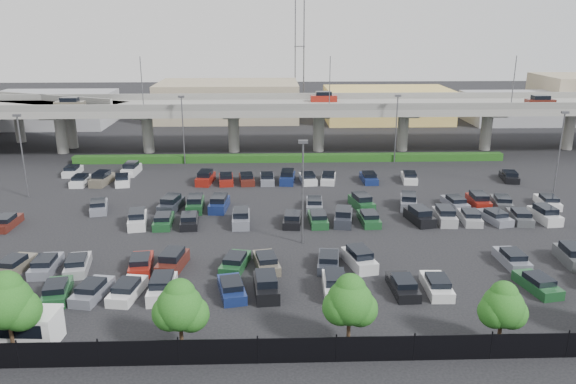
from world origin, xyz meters
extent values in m
plane|color=black|center=(0.00, 0.00, 0.00)|extent=(280.00, 280.00, 0.00)
cube|color=gray|center=(0.00, 32.00, 7.25)|extent=(150.00, 13.00, 1.10)
cube|color=slate|center=(0.00, 25.75, 8.30)|extent=(150.00, 0.50, 1.00)
cube|color=slate|center=(0.00, 38.25, 8.30)|extent=(150.00, 0.50, 1.00)
cylinder|color=gray|center=(-37.00, 32.00, 3.35)|extent=(1.80, 1.80, 6.70)
cube|color=slate|center=(-37.00, 32.00, 6.50)|extent=(2.60, 9.75, 0.50)
cylinder|color=gray|center=(-23.00, 32.00, 3.35)|extent=(1.80, 1.80, 6.70)
cube|color=slate|center=(-23.00, 32.00, 6.50)|extent=(2.60, 9.75, 0.50)
cylinder|color=gray|center=(-9.00, 32.00, 3.35)|extent=(1.80, 1.80, 6.70)
cube|color=slate|center=(-9.00, 32.00, 6.50)|extent=(2.60, 9.75, 0.50)
cylinder|color=gray|center=(5.00, 32.00, 3.35)|extent=(1.80, 1.80, 6.70)
cube|color=slate|center=(5.00, 32.00, 6.50)|extent=(2.60, 9.75, 0.50)
cylinder|color=gray|center=(19.00, 32.00, 3.35)|extent=(1.80, 1.80, 6.70)
cube|color=slate|center=(19.00, 32.00, 6.50)|extent=(2.60, 9.75, 0.50)
cylinder|color=gray|center=(33.00, 32.00, 3.35)|extent=(1.80, 1.80, 6.70)
cube|color=slate|center=(33.00, 32.00, 6.50)|extent=(2.60, 9.75, 0.50)
cylinder|color=gray|center=(47.00, 32.00, 3.35)|extent=(1.80, 1.80, 6.70)
cube|color=slate|center=(47.00, 32.00, 6.50)|extent=(2.60, 9.75, 0.50)
cube|color=#665F4F|center=(-34.00, 29.00, 8.32)|extent=(4.40, 1.82, 1.05)
cube|color=black|center=(-34.00, 29.00, 9.14)|extent=(2.60, 1.60, 0.65)
cube|color=maroon|center=(6.00, 35.00, 8.32)|extent=(4.40, 1.82, 1.05)
cube|color=black|center=(6.00, 35.00, 9.14)|extent=(2.60, 1.60, 0.65)
cube|color=#501C15|center=(40.00, 29.00, 8.32)|extent=(4.40, 1.82, 1.05)
cube|color=black|center=(40.00, 29.00, 9.14)|extent=(2.60, 1.60, 0.65)
cylinder|color=#525257|center=(-22.00, 25.90, 11.80)|extent=(0.14, 0.14, 8.00)
cylinder|color=#525257|center=(6.00, 25.90, 11.80)|extent=(0.14, 0.14, 8.00)
cylinder|color=#525257|center=(34.00, 25.90, 11.80)|extent=(0.14, 0.14, 8.00)
cylinder|color=gray|center=(-47.47, 40.89, 3.35)|extent=(1.60, 1.60, 6.70)
cylinder|color=gray|center=(-36.59, 35.82, 3.35)|extent=(1.60, 1.60, 6.70)
cube|color=#1A4012|center=(0.00, 25.00, 0.55)|extent=(66.00, 1.60, 1.10)
cube|color=black|center=(0.00, -28.00, 0.90)|extent=(70.00, 0.06, 1.80)
cylinder|color=black|center=(-19.00, -28.00, 1.00)|extent=(0.10, 0.10, 2.00)
cylinder|color=black|center=(-14.00, -28.00, 1.00)|extent=(0.10, 0.10, 2.00)
cylinder|color=black|center=(-9.00, -28.00, 1.00)|extent=(0.10, 0.10, 2.00)
cylinder|color=black|center=(-4.00, -28.00, 1.00)|extent=(0.10, 0.10, 2.00)
cylinder|color=black|center=(1.00, -28.00, 1.00)|extent=(0.10, 0.10, 2.00)
cylinder|color=black|center=(6.00, -28.00, 1.00)|extent=(0.10, 0.10, 2.00)
cylinder|color=black|center=(11.00, -28.00, 1.00)|extent=(0.10, 0.10, 2.00)
cylinder|color=black|center=(16.00, -28.00, 1.00)|extent=(0.10, 0.10, 2.00)
cylinder|color=#332316|center=(-20.00, -26.45, 1.09)|extent=(0.26, 0.26, 2.18)
sphere|color=#1B5316|center=(-20.00, -26.45, 3.76)|extent=(3.39, 3.39, 3.39)
sphere|color=#1B5316|center=(-19.21, -26.35, 3.15)|extent=(2.67, 2.67, 2.67)
sphere|color=#1B5316|center=(-19.96, -26.33, 4.73)|extent=(2.30, 2.30, 2.30)
cylinder|color=#332316|center=(-9.00, -26.67, 0.98)|extent=(0.26, 0.26, 1.96)
sphere|color=#1B5316|center=(-9.00, -26.67, 3.37)|extent=(3.04, 3.04, 3.04)
sphere|color=#1B5316|center=(-8.29, -26.57, 2.82)|extent=(2.39, 2.39, 2.39)
sphere|color=#1B5316|center=(-9.60, -26.75, 3.04)|extent=(2.39, 2.39, 2.39)
sphere|color=#1B5316|center=(-8.96, -26.55, 4.24)|extent=(2.06, 2.06, 2.06)
cylinder|color=#332316|center=(2.00, -26.39, 0.99)|extent=(0.26, 0.26, 1.97)
sphere|color=#1B5316|center=(2.00, -26.39, 3.39)|extent=(3.07, 3.07, 3.07)
sphere|color=#1B5316|center=(2.71, -26.29, 2.85)|extent=(2.41, 2.41, 2.41)
sphere|color=#1B5316|center=(1.40, -26.47, 3.07)|extent=(2.41, 2.41, 2.41)
sphere|color=#1B5316|center=(2.04, -26.27, 4.27)|extent=(2.08, 2.08, 2.08)
cylinder|color=#332316|center=(12.00, -26.82, 0.90)|extent=(0.26, 0.26, 1.80)
sphere|color=#1B5316|center=(12.00, -26.82, 3.09)|extent=(2.79, 2.79, 2.79)
sphere|color=#1B5316|center=(12.65, -26.72, 2.59)|extent=(2.19, 2.19, 2.19)
sphere|color=#1B5316|center=(11.45, -26.90, 2.79)|extent=(2.19, 2.19, 2.19)
sphere|color=#1B5316|center=(12.04, -26.70, 3.89)|extent=(1.89, 1.89, 1.89)
cube|color=silver|center=(-21.10, -25.00, 1.04)|extent=(7.30, 2.82, 2.09)
cube|color=black|center=(-21.10, -25.00, 1.54)|extent=(6.31, 2.82, 0.95)
cube|color=silver|center=(-21.10, -25.00, 2.21)|extent=(7.40, 2.93, 0.25)
cube|color=#1B4D26|center=(-20.00, -18.50, 0.41)|extent=(2.57, 4.65, 0.82)
cube|color=black|center=(-20.00, -18.70, 1.04)|extent=(1.99, 2.55, 0.50)
cube|color=slate|center=(-17.25, -18.50, 0.41)|extent=(2.61, 4.66, 0.82)
cube|color=black|center=(-17.25, -18.70, 1.04)|extent=(2.00, 2.56, 0.50)
cube|color=white|center=(-14.50, -18.50, 0.41)|extent=(2.52, 4.64, 0.82)
cube|color=black|center=(-14.50, -18.70, 1.04)|extent=(1.96, 2.53, 0.50)
cube|color=white|center=(-11.75, -18.50, 0.53)|extent=(1.87, 4.42, 1.05)
cube|color=black|center=(-11.75, -18.50, 1.34)|extent=(1.63, 2.62, 0.65)
cube|color=navy|center=(-6.25, -18.50, 0.41)|extent=(2.66, 4.67, 0.82)
cube|color=black|center=(-6.25, -18.70, 1.04)|extent=(2.03, 2.57, 0.50)
cube|color=black|center=(-3.50, -18.50, 0.53)|extent=(2.19, 4.54, 1.05)
cube|color=black|center=(-3.50, -18.50, 1.34)|extent=(1.82, 2.73, 0.65)
cube|color=white|center=(2.00, -18.50, 0.53)|extent=(1.97, 4.46, 1.05)
cube|color=black|center=(2.00, -18.50, 1.34)|extent=(1.69, 2.65, 0.65)
cube|color=black|center=(7.50, -18.50, 0.41)|extent=(2.01, 4.47, 0.82)
cube|color=black|center=(7.50, -18.70, 1.04)|extent=(1.70, 2.37, 0.50)
cube|color=white|center=(10.25, -18.50, 0.41)|extent=(1.93, 4.45, 0.82)
cube|color=black|center=(10.25, -18.70, 1.04)|extent=(1.66, 2.34, 0.50)
cube|color=#1B4D26|center=(18.50, -18.50, 0.41)|extent=(2.61, 4.66, 0.82)
cube|color=black|center=(18.50, -18.70, 1.04)|extent=(2.00, 2.56, 0.50)
cube|color=#665F4F|center=(-25.50, -13.50, 0.41)|extent=(2.61, 4.66, 0.82)
cube|color=black|center=(-25.50, -13.70, 1.04)|extent=(2.00, 2.56, 0.50)
cube|color=slate|center=(-22.75, -13.50, 0.41)|extent=(1.97, 4.46, 0.82)
cube|color=black|center=(-22.75, -13.70, 1.04)|extent=(1.68, 2.35, 0.50)
cube|color=#A2A3A7|center=(-20.00, -13.50, 0.41)|extent=(2.51, 4.64, 0.82)
cube|color=black|center=(-20.00, -13.70, 1.04)|extent=(1.95, 2.53, 0.50)
cube|color=maroon|center=(-14.50, -13.50, 0.41)|extent=(2.30, 4.57, 0.82)
cube|color=black|center=(-14.50, -13.70, 1.04)|extent=(1.85, 2.46, 0.50)
cube|color=#501C15|center=(-11.75, -13.50, 0.53)|extent=(2.50, 4.63, 1.05)
cube|color=black|center=(-11.75, -13.50, 1.34)|extent=(1.99, 2.82, 0.65)
cube|color=#1B4D26|center=(-6.25, -13.50, 0.41)|extent=(2.72, 4.69, 0.82)
cube|color=black|center=(-6.25, -13.70, 1.04)|extent=(2.06, 2.59, 0.50)
cube|color=#665F4F|center=(-3.50, -13.50, 0.41)|extent=(2.57, 4.65, 0.82)
cube|color=black|center=(-3.50, -13.70, 1.04)|extent=(1.98, 2.55, 0.50)
cube|color=#2A2D36|center=(2.00, -13.50, 0.41)|extent=(2.37, 4.60, 0.82)
cube|color=black|center=(2.00, -13.70, 1.04)|extent=(1.88, 2.49, 0.50)
cube|color=silver|center=(4.75, -13.50, 0.53)|extent=(2.82, 4.71, 1.05)
cube|color=black|center=(4.75, -13.50, 1.34)|extent=(2.18, 2.91, 0.65)
cube|color=slate|center=(18.50, -13.50, 0.41)|extent=(1.95, 4.45, 0.82)
cube|color=black|center=(18.50, -13.70, 1.04)|extent=(1.67, 2.35, 0.50)
cube|color=#4B4E51|center=(24.00, -13.50, 0.53)|extent=(2.15, 4.53, 1.05)
cube|color=black|center=(24.00, -13.50, 1.34)|extent=(1.80, 2.71, 0.65)
cube|color=#501C15|center=(-31.00, -2.50, 0.41)|extent=(1.89, 4.43, 0.82)
cube|color=black|center=(-31.00, -2.70, 1.04)|extent=(1.64, 2.32, 0.50)
cube|color=silver|center=(-17.25, -2.50, 0.53)|extent=(2.52, 4.64, 1.05)
cube|color=black|center=(-17.25, -2.50, 1.34)|extent=(2.01, 2.83, 0.65)
cube|color=#1B4D26|center=(-14.50, -2.50, 0.41)|extent=(2.04, 4.49, 0.82)
cube|color=black|center=(-14.50, -2.70, 1.04)|extent=(1.71, 2.38, 0.50)
cube|color=black|center=(-11.75, -2.50, 0.41)|extent=(2.17, 4.53, 0.82)
cube|color=black|center=(-11.75, -2.70, 1.04)|extent=(1.78, 2.42, 0.50)
cube|color=slate|center=(-6.25, -2.50, 0.53)|extent=(1.97, 4.46, 1.05)
cube|color=black|center=(-6.25, -2.50, 1.34)|extent=(1.69, 2.65, 0.65)
cube|color=black|center=(-0.75, -2.50, 0.41)|extent=(2.25, 4.56, 0.82)
cube|color=black|center=(-0.75, -2.70, 1.04)|extent=(1.82, 2.45, 0.50)
cube|color=#1B4D26|center=(2.00, -2.50, 0.41)|extent=(1.96, 4.46, 0.82)
cube|color=black|center=(2.00, -2.70, 1.04)|extent=(1.67, 2.35, 0.50)
cube|color=#2A2D36|center=(4.75, -2.50, 0.53)|extent=(2.53, 4.64, 1.05)
cube|color=black|center=(4.75, -2.50, 1.34)|extent=(2.01, 2.83, 0.65)
cube|color=#1B4D26|center=(7.50, -2.50, 0.41)|extent=(2.03, 4.48, 0.82)
cube|color=black|center=(7.50, -2.70, 1.04)|extent=(1.71, 2.37, 0.50)
cube|color=black|center=(13.00, -2.50, 0.53)|extent=(2.65, 4.67, 1.05)
cube|color=black|center=(13.00, -2.50, 1.34)|extent=(2.08, 2.86, 0.65)
cube|color=#A2A3A7|center=(15.75, -2.50, 0.53)|extent=(2.06, 4.50, 1.05)
cube|color=black|center=(15.75, -2.50, 1.34)|extent=(1.74, 2.69, 0.65)
cube|color=#A2A3A7|center=(18.50, -2.50, 0.41)|extent=(2.22, 4.55, 0.82)
cube|color=black|center=(18.50, -2.70, 1.04)|extent=(1.81, 2.44, 0.50)
cube|color=slate|center=(21.25, -2.50, 0.41)|extent=(2.77, 4.70, 0.82)
cube|color=black|center=(21.25, -2.69, 1.04)|extent=(2.08, 2.60, 0.50)
cube|color=#4B4E51|center=(24.00, -2.50, 0.41)|extent=(2.27, 4.56, 0.82)
cube|color=black|center=(24.00, -2.70, 1.04)|extent=(1.83, 2.45, 0.50)
cube|color=silver|center=(26.75, -2.50, 0.53)|extent=(2.17, 4.53, 1.05)
cube|color=black|center=(26.75, -2.50, 1.34)|extent=(1.81, 2.72, 0.65)
cube|color=slate|center=(-22.75, 2.50, 0.41)|extent=(2.78, 4.70, 0.82)
cube|color=black|center=(-22.75, 2.31, 1.04)|extent=(2.09, 2.61, 0.50)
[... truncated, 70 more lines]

